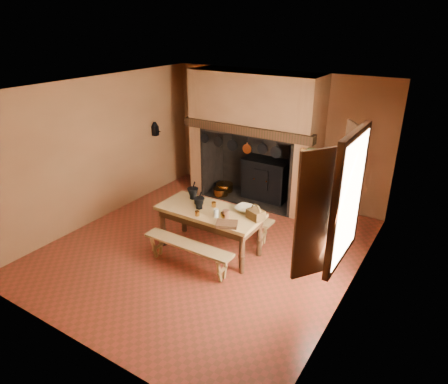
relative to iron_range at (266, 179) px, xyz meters
name	(u,v)px	position (x,y,z in m)	size (l,w,h in m)	color
floor	(206,247)	(0.04, -2.45, -0.48)	(5.50, 5.50, 0.00)	maroon
ceiling	(203,88)	(0.04, -2.45, 2.32)	(5.50, 5.50, 0.00)	silver
back_wall	(276,136)	(0.04, 0.30, 0.92)	(5.00, 0.02, 2.80)	brown
wall_left	(100,150)	(-2.46, -2.45, 0.92)	(0.02, 5.50, 2.80)	brown
wall_right	(357,210)	(2.54, -2.45, 0.92)	(0.02, 5.50, 2.80)	brown
wall_front	(65,249)	(0.04, -5.20, 0.92)	(5.00, 0.02, 2.80)	brown
chimney_breast	(255,120)	(-0.26, -0.14, 1.33)	(2.95, 0.96, 2.80)	brown
iron_range	(266,179)	(0.00, 0.00, 0.00)	(1.12, 0.55, 1.60)	black
hearth_pans	(223,189)	(-1.01, -0.23, -0.39)	(0.51, 0.62, 0.20)	#B27429
hanging_pans	(241,146)	(-0.30, -0.64, 0.88)	(1.92, 0.29, 0.27)	black
onion_string	(302,159)	(1.04, -0.66, 0.85)	(0.12, 0.10, 0.46)	#B26C20
herb_bunch	(311,158)	(1.22, -0.66, 0.90)	(0.20, 0.20, 0.35)	#5C6530
window	(339,197)	(2.39, -2.85, 1.22)	(0.39, 1.75, 1.76)	white
wall_coffee_mill	(155,128)	(-2.38, -0.90, 1.03)	(0.23, 0.16, 0.31)	black
work_table	(210,216)	(0.16, -2.48, 0.18)	(1.82, 0.81, 0.79)	#A7894C
bench_front	(188,250)	(0.16, -3.12, -0.15)	(1.61, 0.28, 0.45)	#A7894C
bench_back	(229,218)	(0.16, -1.85, -0.12)	(1.73, 0.30, 0.49)	#A7894C
mortar_large	(193,193)	(-0.36, -2.26, 0.42)	(0.20, 0.20, 0.34)	black
mortar_small	(199,203)	(-0.03, -2.53, 0.41)	(0.19, 0.19, 0.32)	black
coffee_grinder	(199,200)	(-0.13, -2.39, 0.37)	(0.17, 0.14, 0.18)	#391F12
brass_mug_a	(197,213)	(0.11, -2.77, 0.35)	(0.08, 0.08, 0.09)	#B27429
brass_mug_b	(214,204)	(0.15, -2.34, 0.35)	(0.08, 0.08, 0.09)	#B27429
mixing_bowl	(245,209)	(0.69, -2.20, 0.34)	(0.32, 0.32, 0.08)	beige
stoneware_crock	(226,214)	(0.55, -2.59, 0.37)	(0.11, 0.11, 0.14)	brown
glass_jar	(216,213)	(0.40, -2.65, 0.38)	(0.08, 0.08, 0.14)	beige
wicker_basket	(256,214)	(0.97, -2.36, 0.39)	(0.33, 0.29, 0.26)	#523818
wooden_tray	(227,224)	(0.70, -2.81, 0.33)	(0.33, 0.24, 0.06)	#391F12
brass_cup	(224,215)	(0.52, -2.60, 0.35)	(0.12, 0.12, 0.09)	#B27429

